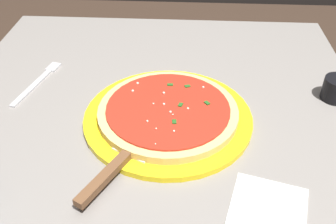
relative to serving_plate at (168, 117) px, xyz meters
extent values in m
cube|color=black|center=(-0.41, -0.41, -0.40)|extent=(0.06, 0.06, 0.72)
cube|color=black|center=(-0.41, 0.35, -0.40)|extent=(0.06, 0.06, 0.72)
cube|color=gray|center=(-0.01, -0.03, -0.02)|extent=(0.95, 0.90, 0.03)
cylinder|color=yellow|center=(0.00, 0.00, 0.00)|extent=(0.34, 0.34, 0.01)
cylinder|color=#DBB26B|center=(0.00, 0.00, 0.01)|extent=(0.28, 0.28, 0.02)
cylinder|color=red|center=(0.00, 0.00, 0.02)|extent=(0.25, 0.25, 0.00)
sphere|color=#EFEACC|center=(0.00, 0.04, 0.03)|extent=(0.00, 0.00, 0.00)
sphere|color=#EFEACC|center=(-0.05, -0.01, 0.03)|extent=(0.01, 0.01, 0.01)
sphere|color=#EFEACC|center=(0.07, 0.02, 0.03)|extent=(0.00, 0.00, 0.00)
sphere|color=#EFEACC|center=(-0.07, 0.07, 0.03)|extent=(0.01, 0.01, 0.01)
sphere|color=#EFEACC|center=(0.07, -0.02, 0.03)|extent=(0.00, 0.00, 0.00)
sphere|color=#EFEACC|center=(-0.01, -0.03, 0.03)|extent=(0.00, 0.00, 0.00)
sphere|color=#EFEACC|center=(0.11, -0.02, 0.03)|extent=(0.00, 0.00, 0.00)
sphere|color=#EFEACC|center=(-0.05, -0.08, 0.03)|extent=(0.01, 0.01, 0.01)
sphere|color=#EFEACC|center=(0.02, 0.01, 0.03)|extent=(0.00, 0.00, 0.00)
sphere|color=#EFEACC|center=(0.02, 0.01, 0.03)|extent=(0.00, 0.00, 0.00)
sphere|color=#EFEACC|center=(0.00, -0.01, 0.03)|extent=(0.00, 0.00, 0.00)
sphere|color=#EFEACC|center=(0.05, -0.04, 0.03)|extent=(0.00, 0.00, 0.00)
sphere|color=#EFEACC|center=(-0.08, -0.07, 0.03)|extent=(0.01, 0.01, 0.01)
cube|color=#23561E|center=(0.05, 0.01, 0.03)|extent=(0.01, 0.01, 0.00)
cube|color=#23561E|center=(-0.01, 0.02, 0.03)|extent=(0.01, 0.01, 0.00)
cube|color=#23561E|center=(-0.07, 0.04, 0.03)|extent=(0.01, 0.01, 0.00)
cube|color=#23561E|center=(-0.02, 0.08, 0.03)|extent=(0.01, 0.01, 0.00)
cube|color=#23561E|center=(-0.08, 0.00, 0.03)|extent=(0.01, 0.01, 0.00)
cube|color=silver|center=(0.08, -0.04, 0.01)|extent=(0.11, 0.10, 0.00)
cube|color=brown|center=(0.18, -0.09, 0.01)|extent=(0.12, 0.08, 0.01)
cube|color=white|center=(0.22, 0.17, -0.01)|extent=(0.15, 0.15, 0.00)
cube|color=silver|center=(-0.09, -0.31, 0.00)|extent=(0.15, 0.05, 0.00)
cube|color=silver|center=(-0.18, -0.29, 0.00)|extent=(0.04, 0.03, 0.00)
camera|label=1|loc=(0.60, 0.04, 0.48)|focal=40.58mm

